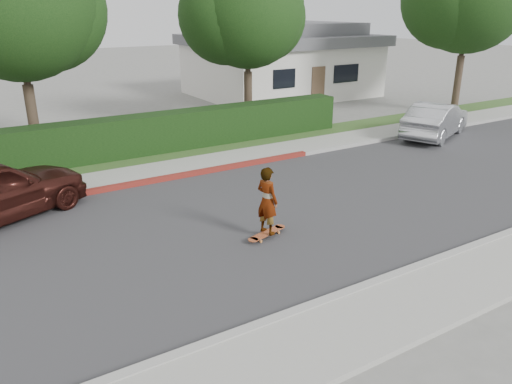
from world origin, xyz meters
TOP-DOWN VIEW (x-y plane):
  - ground at (0.00, 0.00)m, footprint 120.00×120.00m
  - road at (0.00, 0.00)m, footprint 60.00×8.00m
  - curb_near at (0.00, -4.10)m, footprint 60.00×0.20m
  - curb_far at (0.00, 4.10)m, footprint 60.00×0.20m
  - curb_red_section at (-5.00, 4.10)m, footprint 12.00×0.21m
  - sidewalk_far at (0.00, 5.00)m, footprint 60.00×1.60m
  - planting_strip at (0.00, 6.60)m, footprint 60.00×1.60m
  - hedge at (-3.00, 7.20)m, footprint 15.00×1.00m
  - tree_left at (-7.51, 8.69)m, footprint 5.99×5.21m
  - tree_center at (1.49, 9.19)m, footprint 5.66×4.84m
  - house at (8.00, 16.00)m, footprint 10.60×8.60m
  - skateboard at (-3.96, -1.08)m, footprint 1.24×0.58m
  - skateboarder at (-3.96, -1.08)m, footprint 0.52×0.67m
  - car_silver at (7.39, 3.50)m, footprint 4.70×3.16m

SIDE VIEW (x-z plane):
  - ground at x=0.00m, z-range 0.00..0.00m
  - road at x=0.00m, z-range 0.00..0.01m
  - planting_strip at x=0.00m, z-range 0.00..0.10m
  - sidewalk_far at x=0.00m, z-range 0.00..0.12m
  - curb_near at x=0.00m, z-range 0.00..0.15m
  - curb_far at x=0.00m, z-range 0.00..0.15m
  - curb_red_section at x=-5.00m, z-range 0.00..0.15m
  - skateboard at x=-3.96m, z-range 0.05..0.16m
  - car_silver at x=7.39m, z-range 0.00..1.46m
  - hedge at x=-3.00m, z-range 0.00..1.50m
  - skateboarder at x=-3.96m, z-range 0.12..1.76m
  - house at x=8.00m, z-range -0.05..4.25m
  - tree_center at x=1.49m, z-range 1.18..8.62m
  - tree_left at x=-7.51m, z-range 1.26..9.26m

